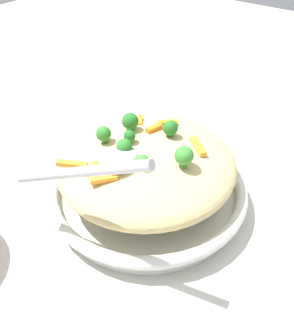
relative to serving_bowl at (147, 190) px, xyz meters
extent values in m
plane|color=beige|center=(0.00, 0.00, -0.02)|extent=(2.40, 2.40, 0.00)
cylinder|color=silver|center=(0.00, 0.00, -0.01)|extent=(0.29, 0.29, 0.02)
torus|color=silver|center=(0.00, 0.00, 0.01)|extent=(0.31, 0.31, 0.02)
torus|color=black|center=(0.00, 0.00, 0.01)|extent=(0.30, 0.30, 0.00)
ellipsoid|color=#D1BA7A|center=(0.00, 0.00, 0.05)|extent=(0.27, 0.26, 0.07)
cube|color=orange|center=(0.04, 0.01, 0.09)|extent=(0.03, 0.01, 0.01)
cube|color=orange|center=(0.05, 0.05, 0.09)|extent=(0.03, 0.02, 0.01)
cube|color=orange|center=(-0.09, 0.00, 0.08)|extent=(0.04, 0.03, 0.01)
cube|color=orange|center=(0.04, -0.06, 0.09)|extent=(0.03, 0.04, 0.01)
cube|color=orange|center=(-0.07, 0.00, 0.09)|extent=(0.03, 0.02, 0.01)
cube|color=orange|center=(0.07, 0.01, 0.09)|extent=(0.03, 0.03, 0.01)
cube|color=orange|center=(-0.10, 0.05, 0.08)|extent=(0.03, 0.04, 0.01)
cube|color=orange|center=(-0.09, 0.02, 0.08)|extent=(0.03, 0.02, 0.01)
cylinder|color=#205B1C|center=(0.04, -0.01, 0.09)|extent=(0.01, 0.01, 0.01)
sphere|color=#236B23|center=(0.04, -0.01, 0.10)|extent=(0.02, 0.02, 0.02)
cylinder|color=#377928|center=(-0.04, -0.03, 0.09)|extent=(0.01, 0.01, 0.01)
sphere|color=#3D8E33|center=(-0.04, -0.03, 0.10)|extent=(0.02, 0.02, 0.02)
cylinder|color=#205B1C|center=(0.02, 0.04, 0.09)|extent=(0.01, 0.01, 0.01)
sphere|color=#236B23|center=(0.02, 0.04, 0.10)|extent=(0.03, 0.03, 0.03)
cylinder|color=#296820|center=(-0.03, 0.06, 0.09)|extent=(0.01, 0.01, 0.01)
sphere|color=#2D7A28|center=(-0.03, 0.06, 0.10)|extent=(0.02, 0.02, 0.02)
cylinder|color=#377928|center=(-0.01, -0.07, 0.09)|extent=(0.01, 0.01, 0.01)
sphere|color=#3D8E33|center=(-0.01, -0.07, 0.10)|extent=(0.03, 0.03, 0.03)
cylinder|color=#205B1C|center=(-0.01, 0.02, 0.09)|extent=(0.01, 0.01, 0.01)
sphere|color=#236B23|center=(-0.01, 0.02, 0.10)|extent=(0.02, 0.02, 0.02)
cylinder|color=#296820|center=(-0.04, 0.01, 0.09)|extent=(0.01, 0.01, 0.01)
sphere|color=#2D7A28|center=(-0.04, 0.01, 0.10)|extent=(0.02, 0.02, 0.02)
ellipsoid|color=#B7B7BC|center=(-0.06, 0.00, 0.10)|extent=(0.06, 0.04, 0.02)
cylinder|color=#B7B7BC|center=(-0.14, -0.02, 0.14)|extent=(0.05, 0.18, 0.09)
camera|label=1|loc=(-0.33, -0.26, 0.39)|focal=38.57mm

